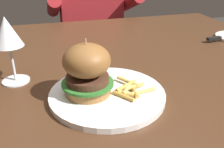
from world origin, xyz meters
TOP-DOWN VIEW (x-y plane):
  - dining_table at (0.00, 0.00)m, footprint 1.24×0.99m
  - main_plate at (-0.10, -0.24)m, footprint 0.27×0.27m
  - burger_sandwich at (-0.14, -0.23)m, footprint 0.12×0.12m
  - fries_pile at (-0.04, -0.25)m, footprint 0.10×0.11m
  - wine_glass at (-0.31, -0.10)m, footprint 0.07×0.07m
  - diner_person at (0.06, 0.77)m, footprint 0.51×0.36m

SIDE VIEW (x-z plane):
  - diner_person at x=0.06m, z-range -0.02..1.15m
  - dining_table at x=0.00m, z-range 0.29..1.03m
  - main_plate at x=-0.10m, z-range 0.74..0.75m
  - fries_pile at x=-0.04m, z-range 0.75..0.77m
  - burger_sandwich at x=-0.14m, z-range 0.75..0.88m
  - wine_glass at x=-0.31m, z-range 0.78..0.96m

